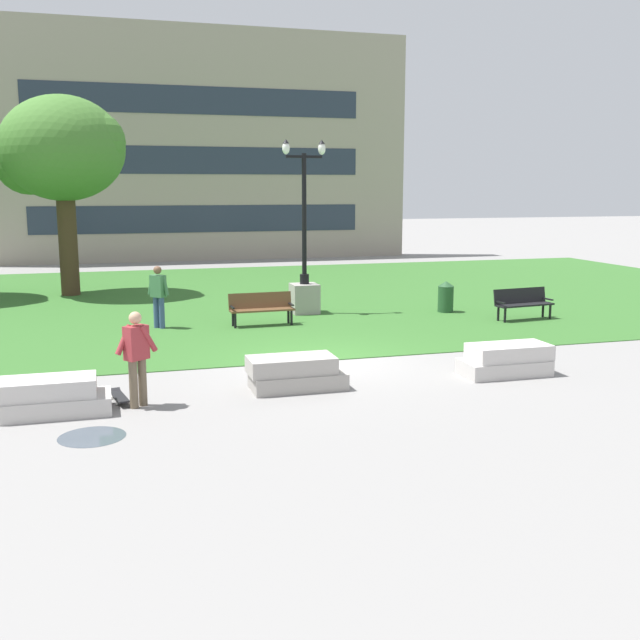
# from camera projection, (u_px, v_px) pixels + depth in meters

# --- Properties ---
(ground_plane) EXTENTS (140.00, 140.00, 0.00)m
(ground_plane) POSITION_uv_depth(u_px,v_px,m) (322.00, 361.00, 16.71)
(ground_plane) COLOR gray
(grass_lawn) EXTENTS (40.00, 20.00, 0.02)m
(grass_lawn) POSITION_uv_depth(u_px,v_px,m) (242.00, 298.00, 26.16)
(grass_lawn) COLOR #336628
(grass_lawn) RESTS_ON ground
(concrete_block_center) EXTENTS (1.89, 0.90, 0.64)m
(concrete_block_center) POSITION_uv_depth(u_px,v_px,m) (52.00, 397.00, 12.75)
(concrete_block_center) COLOR #BCB7B2
(concrete_block_center) RESTS_ON ground
(concrete_block_left) EXTENTS (1.86, 0.90, 0.64)m
(concrete_block_left) POSITION_uv_depth(u_px,v_px,m) (295.00, 373.00, 14.37)
(concrete_block_left) COLOR #9E9991
(concrete_block_left) RESTS_ON ground
(concrete_block_right) EXTENTS (1.83, 0.90, 0.64)m
(concrete_block_right) POSITION_uv_depth(u_px,v_px,m) (506.00, 360.00, 15.46)
(concrete_block_right) COLOR #BCB7B2
(concrete_block_right) RESTS_ON ground
(person_skateboarder) EXTENTS (0.77, 0.43, 1.71)m
(person_skateboarder) POSITION_uv_depth(u_px,v_px,m) (137.00, 353.00, 13.08)
(person_skateboarder) COLOR brown
(person_skateboarder) RESTS_ON ground
(skateboard) EXTENTS (0.38, 1.04, 0.14)m
(skateboard) POSITION_uv_depth(u_px,v_px,m) (120.00, 397.00, 13.56)
(skateboard) COLOR black
(skateboard) RESTS_ON ground
(puddle) EXTENTS (1.04, 1.04, 0.01)m
(puddle) POSITION_uv_depth(u_px,v_px,m) (92.00, 437.00, 11.65)
(puddle) COLOR #47515B
(puddle) RESTS_ON ground
(park_bench_near_left) EXTENTS (1.82, 0.58, 0.90)m
(park_bench_near_left) POSITION_uv_depth(u_px,v_px,m) (261.00, 307.00, 20.91)
(park_bench_near_left) COLOR brown
(park_bench_near_left) RESTS_ON grass_lawn
(park_bench_near_right) EXTENTS (1.85, 0.74, 0.90)m
(park_bench_near_right) POSITION_uv_depth(u_px,v_px,m) (523.00, 302.00, 21.83)
(park_bench_near_right) COLOR black
(park_bench_near_right) RESTS_ON grass_lawn
(lamp_post_right) EXTENTS (1.32, 0.80, 5.21)m
(lamp_post_right) POSITION_uv_depth(u_px,v_px,m) (304.00, 279.00, 22.83)
(lamp_post_right) COLOR gray
(lamp_post_right) RESTS_ON grass_lawn
(tree_far_right) EXTENTS (4.49, 4.28, 6.96)m
(tree_far_right) POSITION_uv_depth(u_px,v_px,m) (61.00, 151.00, 26.01)
(tree_far_right) COLOR #42301E
(tree_far_right) RESTS_ON grass_lawn
(trash_bin) EXTENTS (0.49, 0.49, 0.96)m
(trash_bin) POSITION_uv_depth(u_px,v_px,m) (446.00, 296.00, 23.12)
(trash_bin) COLOR #234C28
(trash_bin) RESTS_ON grass_lawn
(person_bystander_near_lawn) EXTENTS (0.59, 0.47, 1.71)m
(person_bystander_near_lawn) POSITION_uv_depth(u_px,v_px,m) (158.00, 293.00, 20.39)
(person_bystander_near_lawn) COLOR #384C7A
(person_bystander_near_lawn) RESTS_ON grass_lawn
(building_facade_distant) EXTENTS (22.74, 1.03, 11.96)m
(building_facade_distant) POSITION_uv_depth(u_px,v_px,m) (198.00, 145.00, 38.93)
(building_facade_distant) COLOR gray
(building_facade_distant) RESTS_ON ground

